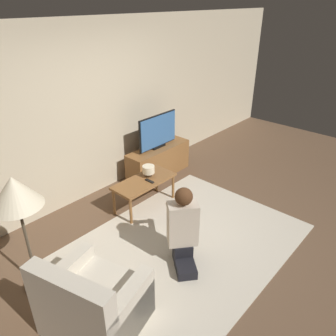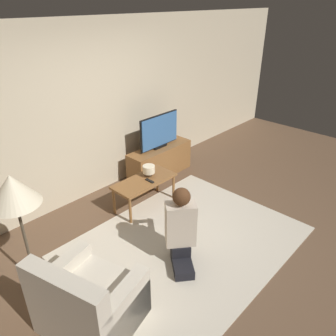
# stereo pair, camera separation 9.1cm
# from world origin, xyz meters

# --- Properties ---
(ground_plane) EXTENTS (10.00, 10.00, 0.00)m
(ground_plane) POSITION_xyz_m (0.00, 0.00, 0.00)
(ground_plane) COLOR brown
(wall_back) EXTENTS (10.00, 0.06, 2.60)m
(wall_back) POSITION_xyz_m (0.00, 1.93, 1.30)
(wall_back) COLOR beige
(wall_back) RESTS_ON ground_plane
(rug) EXTENTS (2.84, 2.19, 0.02)m
(rug) POSITION_xyz_m (0.00, 0.00, 0.01)
(rug) COLOR beige
(rug) RESTS_ON ground_plane
(tv_stand) EXTENTS (1.22, 0.38, 0.53)m
(tv_stand) POSITION_xyz_m (1.07, 1.53, 0.27)
(tv_stand) COLOR brown
(tv_stand) RESTS_ON ground_plane
(tv) EXTENTS (0.84, 0.08, 0.58)m
(tv) POSITION_xyz_m (1.07, 1.53, 0.83)
(tv) COLOR black
(tv) RESTS_ON tv_stand
(coffee_table) EXTENTS (0.96, 0.44, 0.45)m
(coffee_table) POSITION_xyz_m (0.22, 1.00, 0.40)
(coffee_table) COLOR brown
(coffee_table) RESTS_ON ground_plane
(floor_lamp) EXTENTS (0.49, 0.49, 1.36)m
(floor_lamp) POSITION_xyz_m (-1.65, 0.78, 1.16)
(floor_lamp) COLOR #4C4233
(floor_lamp) RESTS_ON ground_plane
(armchair) EXTENTS (0.93, 1.01, 0.84)m
(armchair) POSITION_xyz_m (-1.53, -0.10, 0.29)
(armchair) COLOR beige
(armchair) RESTS_ON ground_plane
(person_kneeling) EXTENTS (0.67, 0.75, 0.99)m
(person_kneeling) POSITION_xyz_m (-0.30, -0.15, 0.51)
(person_kneeling) COLOR black
(person_kneeling) RESTS_ON rug
(table_lamp) EXTENTS (0.18, 0.18, 0.17)m
(table_lamp) POSITION_xyz_m (0.35, 1.04, 0.55)
(table_lamp) COLOR #4C3823
(table_lamp) RESTS_ON coffee_table
(remote) EXTENTS (0.04, 0.15, 0.02)m
(remote) POSITION_xyz_m (0.24, 0.92, 0.46)
(remote) COLOR black
(remote) RESTS_ON coffee_table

